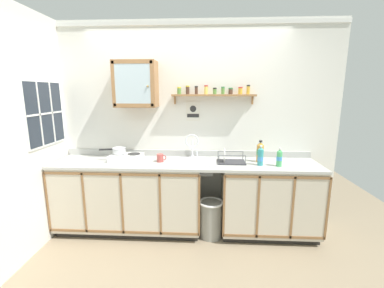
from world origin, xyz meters
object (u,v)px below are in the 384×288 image
(warning_sign, at_px, (193,111))
(hot_plate_stove, at_px, (126,157))
(wall_cabinet, at_px, (136,84))
(bottle_soda_green_0, at_px, (279,158))
(mug, at_px, (160,158))
(bottle_juice_amber_2, at_px, (260,152))
(sink, at_px, (193,163))
(bottle_detergent_teal_1, at_px, (260,157))
(saucepan, at_px, (119,150))
(dish_rack, at_px, (230,160))
(trash_bin, at_px, (211,218))

(warning_sign, bearing_deg, hot_plate_stove, -161.96)
(wall_cabinet, distance_m, warning_sign, 0.78)
(bottle_soda_green_0, height_order, mug, bottle_soda_green_0)
(bottle_juice_amber_2, xyz_separation_m, wall_cabinet, (-1.51, 0.10, 0.80))
(sink, height_order, hot_plate_stove, sink)
(bottle_detergent_teal_1, relative_size, wall_cabinet, 0.43)
(mug, bearing_deg, bottle_juice_amber_2, 2.94)
(saucepan, distance_m, wall_cabinet, 0.84)
(sink, distance_m, dish_rack, 0.44)
(sink, xyz_separation_m, hot_plate_stove, (-0.83, -0.01, 0.06))
(trash_bin, bearing_deg, sink, 144.26)
(bottle_soda_green_0, relative_size, mug, 1.81)
(bottle_detergent_teal_1, distance_m, wall_cabinet, 1.72)
(trash_bin, bearing_deg, bottle_detergent_teal_1, 3.07)
(bottle_soda_green_0, bearing_deg, saucepan, 175.10)
(saucepan, height_order, bottle_detergent_teal_1, bottle_detergent_teal_1)
(hot_plate_stove, height_order, bottle_soda_green_0, bottle_soda_green_0)
(bottle_detergent_teal_1, height_order, bottle_juice_amber_2, bottle_juice_amber_2)
(sink, height_order, warning_sign, warning_sign)
(bottle_detergent_teal_1, relative_size, trash_bin, 0.51)
(bottle_juice_amber_2, height_order, dish_rack, bottle_juice_amber_2)
(hot_plate_stove, bearing_deg, warning_sign, 18.04)
(dish_rack, height_order, wall_cabinet, wall_cabinet)
(bottle_juice_amber_2, bearing_deg, hot_plate_stove, -179.00)
(hot_plate_stove, relative_size, bottle_soda_green_0, 1.78)
(bottle_juice_amber_2, bearing_deg, bottle_soda_green_0, -43.62)
(wall_cabinet, height_order, warning_sign, wall_cabinet)
(hot_plate_stove, distance_m, bottle_juice_amber_2, 1.64)
(mug, relative_size, warning_sign, 0.49)
(saucepan, height_order, bottle_juice_amber_2, bottle_juice_amber_2)
(sink, distance_m, trash_bin, 0.71)
(mug, distance_m, warning_sign, 0.73)
(hot_plate_stove, distance_m, bottle_detergent_teal_1, 1.62)
(bottle_soda_green_0, height_order, dish_rack, bottle_soda_green_0)
(bottle_soda_green_0, distance_m, mug, 1.39)
(sink, height_order, mug, sink)
(sink, distance_m, mug, 0.41)
(hot_plate_stove, bearing_deg, saucepan, 168.99)
(saucepan, xyz_separation_m, bottle_soda_green_0, (1.92, -0.16, -0.02))
(sink, relative_size, wall_cabinet, 0.98)
(hot_plate_stove, xyz_separation_m, warning_sign, (0.81, 0.26, 0.55))
(trash_bin, bearing_deg, bottle_soda_green_0, 0.20)
(sink, bearing_deg, bottle_soda_green_0, -9.03)
(dish_rack, height_order, trash_bin, dish_rack)
(saucepan, relative_size, mug, 2.61)
(wall_cabinet, bearing_deg, bottle_soda_green_0, -9.19)
(bottle_detergent_teal_1, height_order, warning_sign, warning_sign)
(hot_plate_stove, bearing_deg, sink, 0.81)
(bottle_detergent_teal_1, bearing_deg, wall_cabinet, 170.57)
(bottle_detergent_teal_1, xyz_separation_m, trash_bin, (-0.56, -0.03, -0.77))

